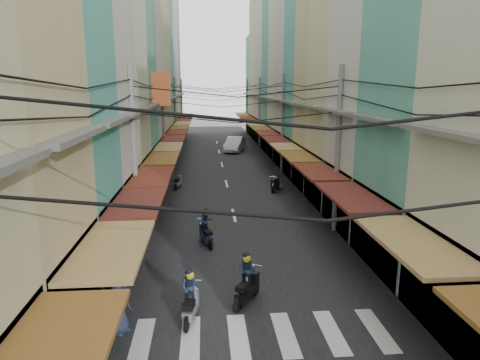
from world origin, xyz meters
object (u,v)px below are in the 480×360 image
traffic_sign (416,242)px  market_umbrella (432,224)px  white_car (235,151)px  bicycle (347,231)px

traffic_sign → market_umbrella: bearing=52.5°
white_car → bicycle: size_ratio=3.36×
bicycle → traffic_sign: size_ratio=0.56×
white_car → bicycle: 27.50m
white_car → bicycle: (3.80, -27.23, 0.00)m
bicycle → market_umbrella: bearing=-149.4°
bicycle → traffic_sign: (-0.30, -7.38, 2.23)m
market_umbrella → bicycle: bearing=108.7°
white_car → bicycle: white_car is taller
bicycle → market_umbrella: size_ratio=0.77×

